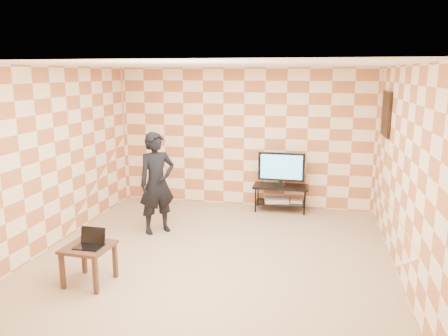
{
  "coord_description": "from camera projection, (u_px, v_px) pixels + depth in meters",
  "views": [
    {
      "loc": [
        1.35,
        -5.88,
        2.58
      ],
      "look_at": [
        0.0,
        0.6,
        1.15
      ],
      "focal_mm": 35.0,
      "sensor_mm": 36.0,
      "label": 1
    }
  ],
  "objects": [
    {
      "name": "wall_front",
      "position": [
        151.0,
        220.0,
        3.76
      ],
      "size": [
        5.0,
        0.02,
        2.7
      ],
      "primitive_type": "cube",
      "color": "#FCE4C0",
      "rests_on": "ground"
    },
    {
      "name": "person",
      "position": [
        157.0,
        183.0,
        7.12
      ],
      "size": [
        0.72,
        0.71,
        1.67
      ],
      "primitive_type": "imported",
      "rotation": [
        0.0,
        0.0,
        0.74
      ],
      "color": "black",
      "rests_on": "floor"
    },
    {
      "name": "wall_left",
      "position": [
        56.0,
        156.0,
        6.65
      ],
      "size": [
        0.02,
        5.0,
        2.7
      ],
      "primitive_type": "cube",
      "color": "#FCE4C0",
      "rests_on": "ground"
    },
    {
      "name": "wall_right",
      "position": [
        403.0,
        171.0,
        5.65
      ],
      "size": [
        0.02,
        5.0,
        2.7
      ],
      "primitive_type": "cube",
      "color": "#FCE4C0",
      "rests_on": "ground"
    },
    {
      "name": "wall_back",
      "position": [
        244.0,
        138.0,
        8.54
      ],
      "size": [
        5.0,
        0.02,
        2.7
      ],
      "primitive_type": "cube",
      "color": "#FCE4C0",
      "rests_on": "ground"
    },
    {
      "name": "tv_stand",
      "position": [
        281.0,
        192.0,
        8.32
      ],
      "size": [
        1.04,
        0.47,
        0.5
      ],
      "color": "black",
      "rests_on": "floor"
    },
    {
      "name": "game_console",
      "position": [
        296.0,
        201.0,
        8.33
      ],
      "size": [
        0.24,
        0.18,
        0.05
      ],
      "primitive_type": "cube",
      "rotation": [
        0.0,
        0.0,
        0.06
      ],
      "color": "silver",
      "rests_on": "tv_stand"
    },
    {
      "name": "side_table",
      "position": [
        89.0,
        252.0,
        5.42
      ],
      "size": [
        0.58,
        0.58,
        0.5
      ],
      "color": "#381E14",
      "rests_on": "floor"
    },
    {
      "name": "dvd_player",
      "position": [
        277.0,
        200.0,
        8.37
      ],
      "size": [
        0.5,
        0.4,
        0.08
      ],
      "primitive_type": "cube",
      "rotation": [
        0.0,
        0.0,
        0.18
      ],
      "color": "#B2B2B5",
      "rests_on": "tv_stand"
    },
    {
      "name": "wall_art",
      "position": [
        386.0,
        114.0,
        7.01
      ],
      "size": [
        0.04,
        0.72,
        0.72
      ],
      "color": "black",
      "rests_on": "wall_right"
    },
    {
      "name": "ceiling",
      "position": [
        215.0,
        65.0,
        5.87
      ],
      "size": [
        5.0,
        5.0,
        0.02
      ],
      "primitive_type": "cube",
      "color": "white",
      "rests_on": "wall_back"
    },
    {
      "name": "tv",
      "position": [
        281.0,
        168.0,
        8.22
      ],
      "size": [
        0.88,
        0.17,
        0.64
      ],
      "color": "black",
      "rests_on": "tv_stand"
    },
    {
      "name": "floor",
      "position": [
        216.0,
        252.0,
        6.44
      ],
      "size": [
        5.0,
        5.0,
        0.0
      ],
      "primitive_type": "plane",
      "color": "tan",
      "rests_on": "ground"
    },
    {
      "name": "laptop",
      "position": [
        90.0,
        242.0,
        5.38
      ],
      "size": [
        0.33,
        0.27,
        0.22
      ],
      "color": "black",
      "rests_on": "side_table"
    }
  ]
}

